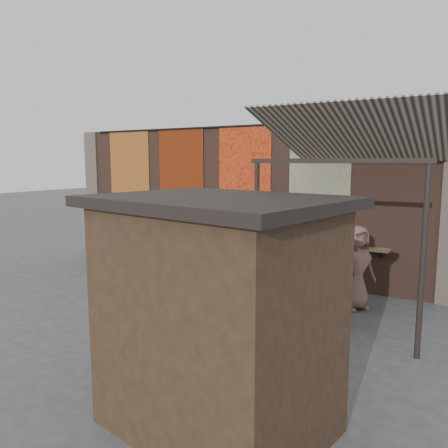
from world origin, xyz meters
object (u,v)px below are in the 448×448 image
object	(u,v)px
scooter_stool_1	(167,257)
scooter_stool_4	(216,263)
scooter_stool_2	(182,259)
scooter_stool_3	(198,262)
shopper_navy	(327,275)
scooter_stool_0	(150,255)
diner_left	(120,233)
market_stall	(217,321)
shelf_box	(220,230)
scooter_stool_5	(233,268)
diner_right	(169,244)
shopper_tan	(356,267)
scooter_stool_7	(276,273)
scooter_stool_8	(297,273)
scooter_stool_6	(255,269)
shopper_grey	(329,286)

from	to	relation	value
scooter_stool_1	scooter_stool_4	xyz separation A→B (m)	(1.63, 0.01, 0.03)
scooter_stool_2	scooter_stool_3	world-z (taller)	scooter_stool_2
scooter_stool_1	scooter_stool_2	world-z (taller)	scooter_stool_2
scooter_stool_3	shopper_navy	world-z (taller)	shopper_navy
scooter_stool_0	scooter_stool_4	world-z (taller)	scooter_stool_4
diner_left	market_stall	bearing A→B (deg)	-20.45
scooter_stool_2	scooter_stool_3	size ratio (longest dim) A/B	1.09
shelf_box	scooter_stool_5	size ratio (longest dim) A/B	0.87
scooter_stool_5	diner_right	bearing A→B (deg)	179.14
scooter_stool_3	market_stall	bearing A→B (deg)	-55.45
market_stall	shopper_tan	bearing A→B (deg)	96.30
scooter_stool_5	scooter_stool_7	distance (m)	1.18
market_stall	shelf_box	bearing A→B (deg)	130.98
scooter_stool_8	scooter_stool_4	bearing A→B (deg)	-179.87
shopper_tan	market_stall	world-z (taller)	market_stall
diner_right	shopper_navy	size ratio (longest dim) A/B	0.87
shopper_navy	scooter_stool_6	bearing A→B (deg)	-65.45
scooter_stool_3	scooter_stool_7	xyz separation A→B (m)	(2.30, -0.04, -0.01)
shelf_box	shopper_navy	distance (m)	3.99
scooter_stool_3	scooter_stool_8	xyz separation A→B (m)	(2.83, 0.00, 0.06)
scooter_stool_2	scooter_stool_8	distance (m)	3.34
scooter_stool_4	shelf_box	bearing A→B (deg)	101.79
shopper_tan	scooter_stool_0	bearing A→B (deg)	123.54
scooter_stool_1	scooter_stool_2	bearing A→B (deg)	-2.28
shopper_tan	scooter_stool_6	bearing A→B (deg)	115.42
scooter_stool_8	market_stall	size ratio (longest dim) A/B	0.34
scooter_stool_8	diner_right	xyz separation A→B (m)	(-3.75, -0.03, 0.36)
scooter_stool_4	scooter_stool_6	distance (m)	1.16
diner_left	shopper_grey	xyz separation A→B (m)	(6.91, -1.93, -0.17)
scooter_stool_1	shopper_tan	xyz separation A→B (m)	(5.41, -0.72, 0.51)
scooter_stool_3	scooter_stool_4	world-z (taller)	scooter_stool_4
shopper_tan	scooter_stool_8	bearing A→B (deg)	104.46
scooter_stool_5	market_stall	world-z (taller)	market_stall
scooter_stool_1	diner_left	world-z (taller)	diner_left
scooter_stool_8	diner_left	world-z (taller)	diner_left
scooter_stool_7	shopper_tan	world-z (taller)	shopper_tan
scooter_stool_0	scooter_stool_8	bearing A→B (deg)	0.91
shopper_tan	shopper_grey	bearing A→B (deg)	-149.62
scooter_stool_1	shopper_grey	distance (m)	5.57
scooter_stool_7	shopper_grey	world-z (taller)	shopper_grey
scooter_stool_3	scooter_stool_8	distance (m)	2.83
scooter_stool_8	scooter_stool_3	bearing A→B (deg)	-179.98
scooter_stool_0	scooter_stool_2	size ratio (longest dim) A/B	1.00
scooter_stool_7	shopper_navy	bearing A→B (deg)	-42.72
scooter_stool_6	scooter_stool_1	bearing A→B (deg)	179.09
scooter_stool_0	market_stall	world-z (taller)	market_stall
scooter_stool_1	diner_left	distance (m)	1.79
scooter_stool_2	market_stall	distance (m)	7.27
shopper_tan	market_stall	size ratio (longest dim) A/B	0.69
scooter_stool_5	market_stall	bearing A→B (deg)	-63.59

